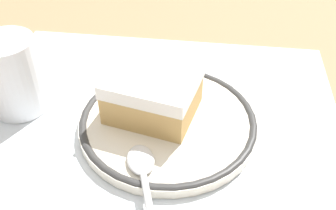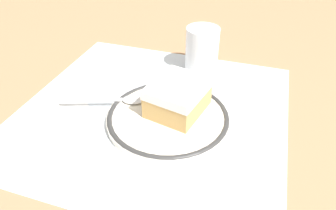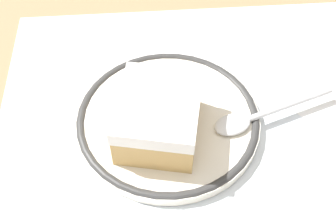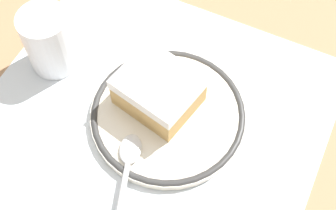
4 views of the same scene
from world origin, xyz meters
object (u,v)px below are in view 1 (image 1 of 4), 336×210
(plate, at_px, (168,122))
(cake_slice, at_px, (157,94))
(cup, at_px, (14,80))
(spoon, at_px, (144,181))

(plate, distance_m, cake_slice, 0.03)
(plate, distance_m, cup, 0.18)
(cake_slice, height_order, spoon, cake_slice)
(spoon, xyz_separation_m, cup, (0.10, 0.16, 0.02))
(plate, bearing_deg, cake_slice, 51.51)
(spoon, relative_size, cup, 1.59)
(spoon, bearing_deg, cup, 58.15)
(plate, relative_size, cup, 2.21)
(plate, height_order, cup, cup)
(cake_slice, height_order, cup, cup)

